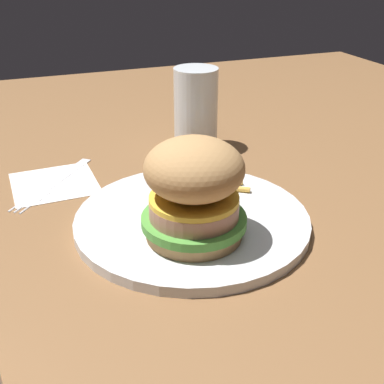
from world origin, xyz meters
TOP-DOWN VIEW (x-y plane):
  - ground_plane at (0.00, 0.00)m, footprint 1.60×1.60m
  - plate at (0.03, 0.02)m, footprint 0.27×0.27m
  - sandwich at (0.01, -0.02)m, footprint 0.11×0.11m
  - fries_pile at (0.07, 0.08)m, footprint 0.09×0.10m
  - napkin at (-0.11, 0.18)m, footprint 0.11×0.11m
  - fork at (-0.11, 0.18)m, footprint 0.12×0.14m
  - drink_glass at (0.12, 0.24)m, footprint 0.07×0.07m

SIDE VIEW (x-z plane):
  - ground_plane at x=0.00m, z-range 0.00..0.00m
  - napkin at x=-0.11m, z-range 0.00..0.00m
  - fork at x=-0.11m, z-range 0.00..0.01m
  - plate at x=0.03m, z-range 0.00..0.01m
  - fries_pile at x=0.07m, z-range 0.01..0.02m
  - drink_glass at x=0.12m, z-range 0.00..0.12m
  - sandwich at x=0.01m, z-range 0.01..0.12m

